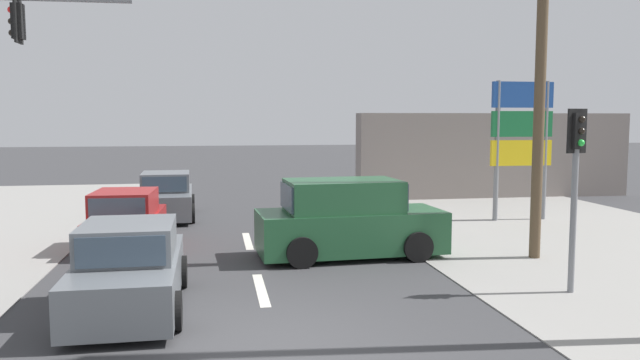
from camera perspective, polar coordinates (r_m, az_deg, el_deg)
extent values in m
plane|color=#3A3A3D|center=(9.74, -4.07, -14.65)|extent=(140.00, 140.00, 0.00)
cube|color=silver|center=(12.58, -5.42, -9.92)|extent=(0.20, 2.40, 0.01)
cube|color=silver|center=(17.44, -6.64, -5.54)|extent=(0.20, 2.40, 0.01)
cylinder|color=brown|center=(15.83, 19.61, 12.21)|extent=(0.26, 0.26, 10.55)
cube|color=black|center=(13.77, -25.89, 12.91)|extent=(0.20, 0.26, 0.68)
cube|color=black|center=(13.77, -25.89, 12.91)|extent=(0.05, 0.44, 0.84)
sphere|color=red|center=(13.84, -26.42, 13.77)|extent=(0.13, 0.13, 0.13)
sphere|color=black|center=(13.81, -26.38, 12.87)|extent=(0.13, 0.13, 0.13)
sphere|color=black|center=(13.78, -26.34, 11.96)|extent=(0.13, 0.13, 0.13)
cylinder|color=slate|center=(12.92, 22.14, -3.57)|extent=(0.12, 0.12, 2.80)
cube|color=black|center=(12.77, 22.43, 4.16)|extent=(0.30, 0.25, 0.68)
cube|color=black|center=(12.77, 22.43, 4.16)|extent=(0.44, 0.13, 0.84)
sphere|color=black|center=(12.68, 22.84, 5.14)|extent=(0.13, 0.13, 0.13)
sphere|color=black|center=(12.68, 22.81, 4.14)|extent=(0.13, 0.13, 0.13)
sphere|color=green|center=(12.69, 22.77, 3.15)|extent=(0.13, 0.13, 0.13)
cylinder|color=slate|center=(21.19, 15.86, 2.52)|extent=(0.16, 0.16, 4.60)
cylinder|color=slate|center=(21.97, 19.87, 2.50)|extent=(0.16, 0.16, 4.60)
cube|color=#1E4793|center=(21.56, 18.05, 7.42)|extent=(2.10, 0.14, 0.84)
cube|color=#196B38|center=(21.54, 17.97, 4.90)|extent=(2.10, 0.14, 0.84)
cube|color=yellow|center=(21.57, 17.90, 2.38)|extent=(2.10, 0.14, 0.84)
cube|color=gray|center=(27.80, 15.67, 2.18)|extent=(12.00, 1.00, 3.60)
cube|color=#235633|center=(15.31, 2.79, -4.67)|extent=(4.60, 2.09, 1.00)
cube|color=#235633|center=(15.13, 2.08, -1.43)|extent=(2.79, 1.87, 0.76)
cube|color=#384756|center=(15.53, 6.97, -1.28)|extent=(0.15, 1.58, 0.65)
cube|color=#384756|center=(14.83, -3.04, -1.57)|extent=(0.15, 1.55, 0.61)
cube|color=white|center=(16.03, 10.65, -3.48)|extent=(0.13, 1.56, 0.14)
cylinder|color=black|center=(16.64, 6.57, -4.84)|extent=(0.73, 0.26, 0.72)
cylinder|color=black|center=(14.95, 8.94, -6.06)|extent=(0.73, 0.26, 0.72)
cylinder|color=black|center=(15.94, -2.97, -5.27)|extent=(0.73, 0.26, 0.72)
cylinder|color=black|center=(14.17, -1.67, -6.65)|extent=(0.73, 0.26, 0.72)
cube|color=slate|center=(21.89, -13.87, -1.97)|extent=(1.84, 4.25, 0.80)
cube|color=slate|center=(21.76, -13.92, -0.13)|extent=(1.62, 1.95, 0.62)
cube|color=#384756|center=(22.73, -13.82, 0.11)|extent=(1.44, 0.11, 0.53)
cube|color=#384756|center=(20.80, -14.02, -0.39)|extent=(1.41, 0.11, 0.50)
cube|color=white|center=(23.97, -13.68, -0.88)|extent=(1.45, 0.09, 0.14)
cylinder|color=black|center=(23.26, -15.82, -2.12)|extent=(0.21, 0.65, 0.64)
cylinder|color=black|center=(23.19, -11.63, -2.05)|extent=(0.21, 0.65, 0.64)
cylinder|color=black|center=(20.69, -16.35, -3.08)|extent=(0.21, 0.65, 0.64)
cylinder|color=black|center=(20.61, -11.63, -3.00)|extent=(0.21, 0.65, 0.64)
cube|color=slate|center=(11.66, -17.00, -8.67)|extent=(1.75, 4.22, 0.80)
cube|color=slate|center=(11.46, -17.13, -5.29)|extent=(1.58, 1.92, 0.62)
cube|color=#384756|center=(12.41, -16.60, -4.45)|extent=(1.44, 0.08, 0.53)
cube|color=#384756|center=(10.52, -17.75, -6.28)|extent=(1.40, 0.08, 0.50)
cube|color=white|center=(13.68, -15.98, -5.77)|extent=(1.45, 0.06, 0.14)
cylinder|color=black|center=(13.09, -20.03, -8.20)|extent=(0.20, 0.64, 0.64)
cylinder|color=black|center=(12.91, -12.50, -8.18)|extent=(0.20, 0.64, 0.64)
cylinder|color=black|center=(10.62, -22.44, -11.50)|extent=(0.20, 0.64, 0.64)
cylinder|color=black|center=(10.40, -13.06, -11.59)|extent=(0.20, 0.64, 0.64)
cube|color=maroon|center=(17.17, -17.20, -4.22)|extent=(1.75, 3.66, 0.76)
cube|color=maroon|center=(16.77, -17.45, -2.04)|extent=(1.56, 1.96, 0.64)
cube|color=#384756|center=(17.72, -16.89, -1.63)|extent=(1.36, 0.12, 0.54)
cube|color=#384756|center=(15.83, -18.07, -2.50)|extent=(1.33, 0.12, 0.51)
cube|color=white|center=(18.92, -16.27, -2.78)|extent=(1.36, 0.10, 0.14)
cylinder|color=black|center=(18.44, -19.04, -4.27)|extent=(0.21, 0.61, 0.60)
cylinder|color=black|center=(18.17, -14.08, -4.27)|extent=(0.21, 0.61, 0.60)
cylinder|color=black|center=(16.30, -20.65, -5.60)|extent=(0.21, 0.61, 0.60)
cylinder|color=black|center=(16.00, -15.04, -5.64)|extent=(0.21, 0.61, 0.60)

